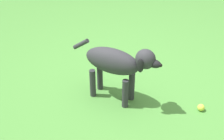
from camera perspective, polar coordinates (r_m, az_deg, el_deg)
ground at (r=3.00m, az=3.16°, el=-3.76°), size 14.00×14.00×0.00m
dog at (r=2.64m, az=1.01°, el=1.35°), size 0.70×0.65×0.61m
tennis_ball_1 at (r=2.83m, az=17.11°, el=-7.07°), size 0.07×0.07×0.07m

